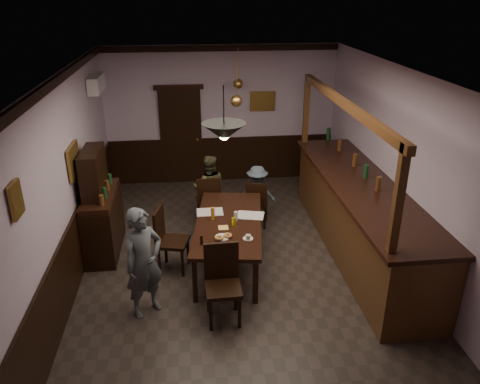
{
  "coord_description": "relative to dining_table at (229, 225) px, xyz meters",
  "views": [
    {
      "loc": [
        -0.73,
        -6.02,
        4.08
      ],
      "look_at": [
        0.02,
        0.6,
        1.15
      ],
      "focal_mm": 35.0,
      "sensor_mm": 36.0,
      "label": 1
    }
  ],
  "objects": [
    {
      "name": "room",
      "position": [
        0.18,
        -0.4,
        0.81
      ],
      "size": [
        5.01,
        8.01,
        3.01
      ],
      "color": "#2D2621",
      "rests_on": "ground"
    },
    {
      "name": "dining_table",
      "position": [
        0.0,
        0.0,
        0.0
      ],
      "size": [
        1.3,
        2.32,
        0.75
      ],
      "rotation": [
        0.0,
        0.0,
        -0.14
      ],
      "color": "black",
      "rests_on": "ground"
    },
    {
      "name": "chair_far_left",
      "position": [
        -0.25,
        1.32,
        -0.14
      ],
      "size": [
        0.45,
        0.45,
        0.99
      ],
      "rotation": [
        0.0,
        0.0,
        3.19
      ],
      "color": "black",
      "rests_on": "ground"
    },
    {
      "name": "chair_far_right",
      "position": [
        0.62,
        1.2,
        -0.19
      ],
      "size": [
        0.47,
        0.47,
        0.9
      ],
      "rotation": [
        0.0,
        0.0,
        2.9
      ],
      "color": "black",
      "rests_on": "ground"
    },
    {
      "name": "chair_near",
      "position": [
        -0.2,
        -1.3,
        -0.11
      ],
      "size": [
        0.47,
        0.47,
        1.06
      ],
      "rotation": [
        0.0,
        0.0,
        0.03
      ],
      "color": "black",
      "rests_on": "ground"
    },
    {
      "name": "chair_side",
      "position": [
        -0.95,
        -0.06,
        -0.12
      ],
      "size": [
        0.54,
        0.54,
        1.04
      ],
      "rotation": [
        0.0,
        0.0,
        1.33
      ],
      "color": "black",
      "rests_on": "ground"
    },
    {
      "name": "person_standing",
      "position": [
        -1.22,
        -1.09,
        0.09
      ],
      "size": [
        0.67,
        0.64,
        1.55
      ],
      "primitive_type": "imported",
      "rotation": [
        0.0,
        0.0,
        0.65
      ],
      "color": "#4F545A",
      "rests_on": "ground"
    },
    {
      "name": "person_seated_left",
      "position": [
        -0.22,
        1.6,
        -0.05
      ],
      "size": [
        0.65,
        0.52,
        1.28
      ],
      "primitive_type": "imported",
      "rotation": [
        0.0,
        0.0,
        3.09
      ],
      "color": "#46462A",
      "rests_on": "ground"
    },
    {
      "name": "person_seated_right",
      "position": [
        0.67,
        1.47,
        -0.14
      ],
      "size": [
        0.76,
        0.52,
        1.08
      ],
      "primitive_type": "imported",
      "rotation": [
        0.0,
        0.0,
        2.96
      ],
      "color": "#4C5E6D",
      "rests_on": "ground"
    },
    {
      "name": "newspaper_left",
      "position": [
        -0.27,
        0.36,
        0.07
      ],
      "size": [
        0.42,
        0.3,
        0.01
      ],
      "primitive_type": "cube",
      "rotation": [
        0.0,
        0.0,
        -0.0
      ],
      "color": "silver",
      "rests_on": "dining_table"
    },
    {
      "name": "newspaper_right",
      "position": [
        0.36,
        0.16,
        0.07
      ],
      "size": [
        0.48,
        0.39,
        0.01
      ],
      "primitive_type": "cube",
      "rotation": [
        0.0,
        0.0,
        -0.25
      ],
      "color": "silver",
      "rests_on": "dining_table"
    },
    {
      "name": "napkin",
      "position": [
        -0.1,
        -0.2,
        0.07
      ],
      "size": [
        0.17,
        0.17,
        0.0
      ],
      "primitive_type": "cube",
      "rotation": [
        0.0,
        0.0,
        -0.14
      ],
      "color": "#FFC05D",
      "rests_on": "dining_table"
    },
    {
      "name": "saucer",
      "position": [
        0.23,
        -0.58,
        0.07
      ],
      "size": [
        0.15,
        0.15,
        0.01
      ],
      "primitive_type": "cylinder",
      "color": "white",
      "rests_on": "dining_table"
    },
    {
      "name": "coffee_cup",
      "position": [
        0.22,
        -0.62,
        0.11
      ],
      "size": [
        0.09,
        0.09,
        0.07
      ],
      "primitive_type": "imported",
      "rotation": [
        0.0,
        0.0,
        -0.14
      ],
      "color": "white",
      "rests_on": "saucer"
    },
    {
      "name": "pastry_plate",
      "position": [
        -0.14,
        -0.5,
        0.07
      ],
      "size": [
        0.22,
        0.22,
        0.01
      ],
      "primitive_type": "cylinder",
      "color": "white",
      "rests_on": "dining_table"
    },
    {
      "name": "pastry_ring_a",
      "position": [
        -0.19,
        -0.56,
        0.1
      ],
      "size": [
        0.13,
        0.13,
        0.04
      ],
      "primitive_type": "torus",
      "color": "#C68C47",
      "rests_on": "pastry_plate"
    },
    {
      "name": "pastry_ring_b",
      "position": [
        -0.06,
        -0.51,
        0.1
      ],
      "size": [
        0.13,
        0.13,
        0.04
      ],
      "primitive_type": "torus",
      "color": "#C68C47",
      "rests_on": "pastry_plate"
    },
    {
      "name": "soda_can",
      "position": [
        0.07,
        -0.13,
        0.12
      ],
      "size": [
        0.07,
        0.07,
        0.12
      ],
      "primitive_type": "cylinder",
      "color": "yellow",
      "rests_on": "dining_table"
    },
    {
      "name": "beer_glass",
      "position": [
        -0.24,
        0.1,
        0.16
      ],
      "size": [
        0.06,
        0.06,
        0.2
      ],
      "primitive_type": "cylinder",
      "color": "#BF721E",
      "rests_on": "dining_table"
    },
    {
      "name": "water_glass",
      "position": [
        0.11,
        0.02,
        0.14
      ],
      "size": [
        0.06,
        0.06,
        0.15
      ],
      "primitive_type": "cylinder",
      "color": "silver",
      "rests_on": "dining_table"
    },
    {
      "name": "pepper_mill",
      "position": [
        -0.44,
        -0.66,
        0.13
      ],
      "size": [
        0.04,
        0.04,
        0.14
      ],
      "primitive_type": "cylinder",
      "color": "black",
      "rests_on": "dining_table"
    },
    {
      "name": "sideboard",
      "position": [
        -2.03,
        0.64,
        0.03
      ],
      "size": [
        0.48,
        1.34,
        1.78
      ],
      "color": "black",
      "rests_on": "ground"
    },
    {
      "name": "bar_counter",
      "position": [
        2.17,
        0.16,
        -0.04
      ],
      "size": [
        1.07,
        4.58,
        2.56
      ],
      "color": "#472713",
      "rests_on": "ground"
    },
    {
      "name": "door_back",
      "position": [
        -0.72,
        3.55,
        0.36
      ],
      "size": [
        0.9,
        0.06,
        2.1
      ],
      "primitive_type": "cube",
      "color": "black",
      "rests_on": "ground"
    },
    {
      "name": "ac_unit",
      "position": [
        -2.2,
        2.5,
        1.76
      ],
      "size": [
        0.2,
        0.85,
        0.3
      ],
      "color": "white",
      "rests_on": "ground"
    },
    {
      "name": "picture_left_small",
      "position": [
        -2.28,
        -2.0,
        1.46
      ],
      "size": [
        0.04,
        0.28,
        0.36
      ],
      "color": "olive",
      "rests_on": "ground"
    },
    {
      "name": "picture_left_large",
      "position": [
        -2.28,
        0.4,
        1.01
      ],
      "size": [
        0.04,
        0.62,
        0.48
      ],
      "color": "olive",
      "rests_on": "ground"
    },
    {
      "name": "picture_back",
      "position": [
        1.08,
        3.56,
        1.11
      ],
      "size": [
        0.55,
        0.04,
        0.42
      ],
      "color": "olive",
      "rests_on": "ground"
    },
    {
      "name": "pendant_iron",
      "position": [
        -0.11,
        -0.79,
        1.74
      ],
      "size": [
        0.56,
        0.56,
        0.69
      ],
      "color": "black",
      "rests_on": "ground"
    },
    {
      "name": "pendant_brass_mid",
      "position": [
        0.28,
        1.45,
        1.61
      ],
      "size": [
        0.2,
        0.2,
        0.81
      ],
      "color": "#BF8C3F",
      "rests_on": "ground"
    },
    {
      "name": "pendant_brass_far",
      "position": [
        0.48,
        2.96,
        1.61
      ],
      "size": [
        0.2,
        0.2,
        0.81
      ],
      "color": "#BF8C3F",
      "rests_on": "ground"
    }
  ]
}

